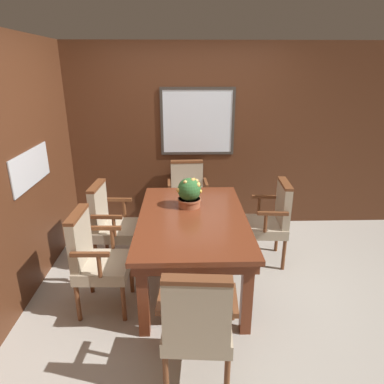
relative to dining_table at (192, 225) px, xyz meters
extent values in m
plane|color=#A39E93|center=(0.06, -0.17, -0.66)|extent=(14.00, 14.00, 0.00)
cube|color=#4C2816|center=(0.06, 1.48, 0.57)|extent=(7.20, 0.06, 2.45)
cube|color=white|center=(0.11, 1.44, 0.81)|extent=(0.90, 0.01, 0.81)
cube|color=#38332D|center=(0.11, 1.44, 1.23)|extent=(0.97, 0.02, 0.04)
cube|color=#38332D|center=(0.11, 1.44, 0.38)|extent=(0.97, 0.02, 0.04)
cube|color=#38332D|center=(-0.36, 1.44, 0.81)|extent=(0.04, 0.02, 0.81)
cube|color=#38332D|center=(0.58, 1.44, 0.81)|extent=(0.03, 0.02, 0.81)
cube|color=#4C2816|center=(-1.62, -0.17, 0.57)|extent=(0.06, 7.20, 2.45)
cube|color=silver|center=(-1.58, 0.18, 0.55)|extent=(0.01, 0.85, 0.35)
cube|color=maroon|center=(-0.43, -0.75, -0.30)|extent=(0.09, 0.09, 0.71)
cube|color=maroon|center=(0.43, -0.75, -0.30)|extent=(0.09, 0.09, 0.71)
cube|color=maroon|center=(-0.43, 0.75, -0.30)|extent=(0.09, 0.09, 0.71)
cube|color=maroon|center=(0.43, 0.75, -0.30)|extent=(0.09, 0.09, 0.71)
cube|color=maroon|center=(0.00, 0.00, 0.01)|extent=(1.00, 1.65, 0.09)
cube|color=maroon|center=(0.00, 0.00, 0.07)|extent=(1.06, 1.71, 0.04)
cylinder|color=brown|center=(0.65, 0.63, -0.47)|extent=(0.04, 0.04, 0.37)
cylinder|color=brown|center=(0.62, 0.22, -0.47)|extent=(0.04, 0.04, 0.37)
cylinder|color=brown|center=(1.05, 0.60, -0.47)|extent=(0.04, 0.04, 0.37)
cylinder|color=brown|center=(1.02, 0.19, -0.47)|extent=(0.04, 0.04, 0.37)
cube|color=tan|center=(0.83, 0.41, -0.23)|extent=(0.50, 0.50, 0.11)
cube|color=tan|center=(1.02, 0.40, 0.05)|extent=(0.11, 0.44, 0.45)
cube|color=brown|center=(1.02, 0.40, 0.29)|extent=(0.12, 0.44, 0.03)
cylinder|color=brown|center=(0.82, 0.66, -0.07)|extent=(0.04, 0.04, 0.22)
cube|color=brown|center=(0.88, 0.65, 0.04)|extent=(0.33, 0.06, 0.04)
cylinder|color=brown|center=(0.78, 0.17, -0.07)|extent=(0.04, 0.04, 0.22)
cube|color=brown|center=(0.85, 0.17, 0.04)|extent=(0.33, 0.06, 0.04)
cylinder|color=brown|center=(-0.22, 0.95, -0.47)|extent=(0.04, 0.04, 0.37)
cylinder|color=brown|center=(0.19, 0.97, -0.47)|extent=(0.04, 0.04, 0.37)
cylinder|color=brown|center=(-0.24, 1.35, -0.47)|extent=(0.04, 0.04, 0.37)
cylinder|color=brown|center=(0.17, 1.37, -0.47)|extent=(0.04, 0.04, 0.37)
cube|color=tan|center=(-0.03, 1.16, -0.23)|extent=(0.49, 0.48, 0.11)
cube|color=tan|center=(-0.04, 1.35, 0.05)|extent=(0.44, 0.10, 0.45)
cube|color=brown|center=(-0.04, 1.35, 0.29)|extent=(0.44, 0.11, 0.03)
cylinder|color=brown|center=(-0.27, 1.11, -0.07)|extent=(0.04, 0.04, 0.22)
cube|color=brown|center=(-0.27, 1.18, 0.04)|extent=(0.05, 0.33, 0.04)
cylinder|color=brown|center=(0.22, 1.14, -0.07)|extent=(0.04, 0.04, 0.22)
cube|color=brown|center=(0.21, 1.21, 0.04)|extent=(0.05, 0.33, 0.04)
cylinder|color=brown|center=(-0.64, 0.15, -0.47)|extent=(0.04, 0.04, 0.37)
cylinder|color=brown|center=(-0.61, 0.56, -0.47)|extent=(0.04, 0.04, 0.37)
cylinder|color=brown|center=(-1.04, 0.18, -0.47)|extent=(0.04, 0.04, 0.37)
cylinder|color=brown|center=(-1.01, 0.59, -0.47)|extent=(0.04, 0.04, 0.37)
cube|color=tan|center=(-0.83, 0.37, -0.23)|extent=(0.49, 0.50, 0.11)
cube|color=tan|center=(-1.02, 0.38, 0.05)|extent=(0.11, 0.44, 0.45)
cube|color=brown|center=(-1.02, 0.38, 0.29)|extent=(0.12, 0.44, 0.03)
cylinder|color=brown|center=(-0.81, 0.13, -0.07)|extent=(0.04, 0.04, 0.22)
cube|color=brown|center=(-0.88, 0.13, 0.04)|extent=(0.33, 0.06, 0.04)
cylinder|color=brown|center=(-0.78, 0.61, -0.07)|extent=(0.04, 0.04, 0.22)
cube|color=brown|center=(-0.85, 0.62, 0.04)|extent=(0.33, 0.06, 0.04)
cylinder|color=brown|center=(-0.62, -0.58, -0.47)|extent=(0.04, 0.04, 0.37)
cylinder|color=brown|center=(-0.61, -0.17, -0.47)|extent=(0.04, 0.04, 0.37)
cylinder|color=brown|center=(-1.03, -0.57, -0.47)|extent=(0.04, 0.04, 0.37)
cylinder|color=brown|center=(-1.01, -0.16, -0.47)|extent=(0.04, 0.04, 0.37)
cube|color=tan|center=(-0.82, -0.37, -0.23)|extent=(0.48, 0.48, 0.11)
cube|color=tan|center=(-1.01, -0.37, 0.05)|extent=(0.09, 0.43, 0.45)
cube|color=brown|center=(-1.01, -0.37, 0.29)|extent=(0.10, 0.43, 0.03)
cylinder|color=brown|center=(-0.79, -0.62, -0.07)|extent=(0.04, 0.04, 0.22)
cube|color=brown|center=(-0.86, -0.61, 0.04)|extent=(0.32, 0.05, 0.04)
cylinder|color=brown|center=(-0.78, -0.13, -0.07)|extent=(0.04, 0.04, 0.22)
cube|color=brown|center=(-0.85, -0.13, 0.04)|extent=(0.32, 0.05, 0.04)
cylinder|color=brown|center=(0.22, -0.98, -0.47)|extent=(0.04, 0.04, 0.37)
cylinder|color=brown|center=(-0.19, -0.95, -0.47)|extent=(0.04, 0.04, 0.37)
cylinder|color=brown|center=(0.19, -1.39, -0.47)|extent=(0.04, 0.04, 0.37)
cylinder|color=brown|center=(-0.22, -1.35, -0.47)|extent=(0.04, 0.04, 0.37)
cube|color=tan|center=(0.00, -1.17, -0.23)|extent=(0.50, 0.50, 0.11)
cube|color=tan|center=(-0.01, -1.36, 0.05)|extent=(0.44, 0.11, 0.45)
cube|color=brown|center=(-0.01, -1.36, 0.29)|extent=(0.44, 0.12, 0.03)
cylinder|color=brown|center=(0.25, -1.15, -0.07)|extent=(0.04, 0.04, 0.22)
cube|color=brown|center=(0.24, -1.22, 0.04)|extent=(0.06, 0.33, 0.04)
cylinder|color=brown|center=(-0.24, -1.12, -0.07)|extent=(0.04, 0.04, 0.22)
cube|color=brown|center=(-0.25, -1.19, 0.04)|extent=(0.06, 0.33, 0.04)
cylinder|color=#9E5638|center=(-0.03, 0.25, 0.14)|extent=(0.23, 0.23, 0.09)
cylinder|color=#9E5638|center=(-0.03, 0.25, 0.18)|extent=(0.25, 0.25, 0.02)
sphere|color=#2D602D|center=(-0.03, 0.25, 0.29)|extent=(0.25, 0.25, 0.25)
sphere|color=gold|center=(-0.14, 0.22, 0.29)|extent=(0.05, 0.05, 0.05)
sphere|color=#ECB252|center=(0.07, 0.22, 0.35)|extent=(0.05, 0.05, 0.05)
sphere|color=#DEB358|center=(-0.09, 0.35, 0.28)|extent=(0.06, 0.06, 0.06)
sphere|color=yellow|center=(0.09, 0.22, 0.28)|extent=(0.04, 0.04, 0.04)
sphere|color=#E0B15A|center=(-0.07, 0.20, 0.38)|extent=(0.04, 0.04, 0.04)
sphere|color=#EAAA57|center=(0.05, 0.27, 0.37)|extent=(0.05, 0.05, 0.05)
sphere|color=#EEB75A|center=(0.01, 0.23, 0.39)|extent=(0.04, 0.04, 0.04)
sphere|color=#DEC058|center=(0.07, 0.24, 0.35)|extent=(0.04, 0.04, 0.04)
sphere|color=gold|center=(0.02, 0.30, 0.38)|extent=(0.04, 0.04, 0.04)
camera|label=1|loc=(-0.09, -3.09, 1.49)|focal=32.00mm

